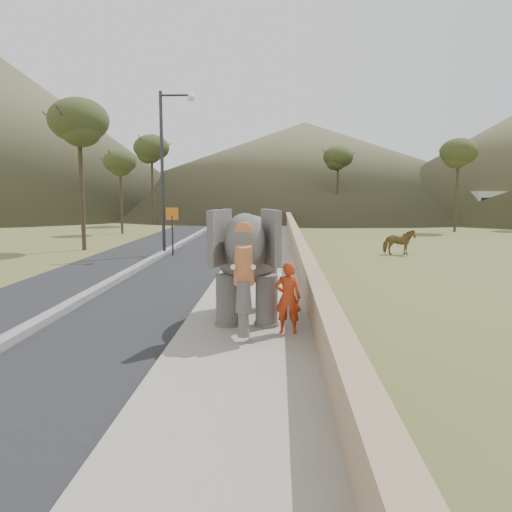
# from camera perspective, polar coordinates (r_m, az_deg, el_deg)

# --- Properties ---
(ground) EXTENTS (160.00, 160.00, 0.00)m
(ground) POSITION_cam_1_polar(r_m,az_deg,el_deg) (12.90, -0.77, -7.14)
(ground) COLOR olive
(ground) RESTS_ON ground
(road) EXTENTS (7.00, 120.00, 0.03)m
(road) POSITION_cam_1_polar(r_m,az_deg,el_deg) (23.40, -11.66, -0.58)
(road) COLOR black
(road) RESTS_ON ground
(median) EXTENTS (0.35, 120.00, 0.22)m
(median) POSITION_cam_1_polar(r_m,az_deg,el_deg) (23.38, -11.66, -0.35)
(median) COLOR black
(median) RESTS_ON ground
(walkway) EXTENTS (3.00, 120.00, 0.15)m
(walkway) POSITION_cam_1_polar(r_m,az_deg,el_deg) (22.69, 0.68, -0.52)
(walkway) COLOR #9E9687
(walkway) RESTS_ON ground
(parapet) EXTENTS (0.30, 120.00, 1.10)m
(parapet) POSITION_cam_1_polar(r_m,az_deg,el_deg) (22.64, 4.86, 0.65)
(parapet) COLOR tan
(parapet) RESTS_ON ground
(lamppost) EXTENTS (1.76, 0.36, 8.00)m
(lamppost) POSITION_cam_1_polar(r_m,az_deg,el_deg) (25.33, -10.01, 11.10)
(lamppost) COLOR #2D2D32
(lamppost) RESTS_ON ground
(signboard) EXTENTS (0.60, 0.08, 2.40)m
(signboard) POSITION_cam_1_polar(r_m,az_deg,el_deg) (25.00, -9.56, 3.74)
(signboard) COLOR #2D2D33
(signboard) RESTS_ON ground
(cow) EXTENTS (1.57, 0.79, 1.29)m
(cow) POSITION_cam_1_polar(r_m,az_deg,el_deg) (26.14, 16.02, 1.52)
(cow) COLOR brown
(cow) RESTS_ON ground
(distant_car) EXTENTS (4.56, 3.15, 1.44)m
(distant_car) POSITION_cam_1_polar(r_m,az_deg,el_deg) (52.01, 22.43, 4.21)
(distant_car) COLOR silver
(distant_car) RESTS_ON ground
(hill_far) EXTENTS (80.00, 80.00, 14.00)m
(hill_far) POSITION_cam_1_polar(r_m,az_deg,el_deg) (82.64, 5.58, 10.16)
(hill_far) COLOR brown
(hill_far) RESTS_ON ground
(elephant_and_man) EXTENTS (2.18, 3.70, 2.66)m
(elephant_and_man) POSITION_cam_1_polar(r_m,az_deg,el_deg) (12.22, -0.81, -0.92)
(elephant_and_man) COLOR #68635E
(elephant_and_man) RESTS_ON ground
(motorcyclist) EXTENTS (1.45, 1.81, 1.96)m
(motorcyclist) POSITION_cam_1_polar(r_m,az_deg,el_deg) (36.96, -3.46, 3.71)
(motorcyclist) COLOR maroon
(motorcyclist) RESTS_ON ground
(trees) EXTENTS (48.46, 27.80, 8.49)m
(trees) POSITION_cam_1_polar(r_m,az_deg,el_deg) (41.90, 8.68, 8.18)
(trees) COLOR #473828
(trees) RESTS_ON ground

